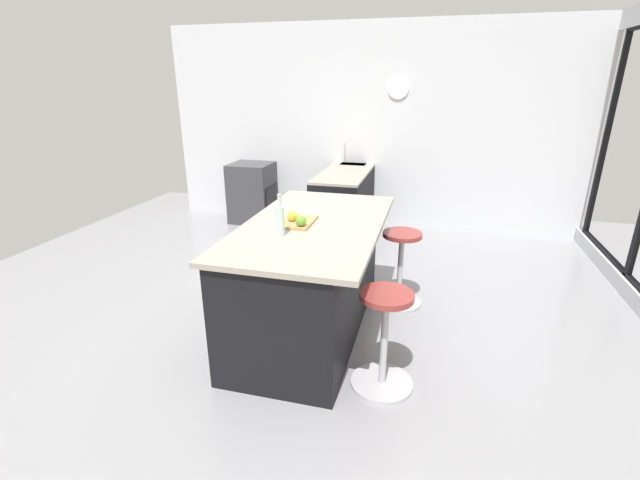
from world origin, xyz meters
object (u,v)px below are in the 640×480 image
(oven_range, at_px, (253,192))
(cutting_board, at_px, (298,222))
(apple_green, at_px, (301,221))
(stool_middle, at_px, (384,343))
(stool_by_window, at_px, (400,271))
(water_bottle, at_px, (280,220))
(apple_yellow, at_px, (292,216))
(kitchen_island, at_px, (309,276))

(oven_range, distance_m, cutting_board, 3.29)
(cutting_board, xyz_separation_m, apple_green, (0.12, 0.06, 0.05))
(stool_middle, distance_m, apple_green, 1.09)
(stool_by_window, xyz_separation_m, water_bottle, (0.99, -0.82, 0.74))
(stool_by_window, height_order, apple_yellow, apple_yellow)
(oven_range, xyz_separation_m, kitchen_island, (2.77, 1.69, 0.05))
(stool_by_window, bearing_deg, kitchen_island, -48.84)
(oven_range, height_order, stool_middle, oven_range)
(stool_by_window, bearing_deg, oven_range, -131.68)
(water_bottle, bearing_deg, stool_by_window, 140.23)
(stool_middle, height_order, cutting_board, cutting_board)
(oven_range, xyz_separation_m, stool_by_window, (2.14, 2.41, -0.10))
(cutting_board, distance_m, water_bottle, 0.34)
(cutting_board, height_order, apple_yellow, apple_yellow)
(stool_middle, bearing_deg, oven_range, -144.65)
(stool_by_window, height_order, stool_middle, same)
(kitchen_island, bearing_deg, stool_by_window, 131.16)
(oven_range, relative_size, apple_green, 10.29)
(stool_by_window, relative_size, stool_middle, 1.00)
(oven_range, distance_m, stool_middle, 4.16)
(cutting_board, bearing_deg, stool_middle, 53.57)
(stool_middle, xyz_separation_m, apple_green, (-0.46, -0.72, 0.68))
(apple_green, bearing_deg, stool_by_window, 137.59)
(stool_middle, xyz_separation_m, cutting_board, (-0.58, -0.78, 0.63))
(oven_range, height_order, apple_green, apple_green)
(kitchen_island, bearing_deg, water_bottle, -16.42)
(water_bottle, bearing_deg, stool_middle, 72.26)
(oven_range, bearing_deg, apple_yellow, 29.14)
(kitchen_island, distance_m, stool_by_window, 0.96)
(kitchen_island, distance_m, apple_yellow, 0.55)
(kitchen_island, relative_size, cutting_board, 5.50)
(apple_yellow, bearing_deg, water_bottle, 1.67)
(apple_yellow, bearing_deg, stool_middle, 55.79)
(stool_by_window, distance_m, cutting_board, 1.21)
(apple_yellow, bearing_deg, apple_green, 44.52)
(apple_green, bearing_deg, oven_range, -150.18)
(oven_range, relative_size, stool_by_window, 1.21)
(cutting_board, bearing_deg, apple_yellow, -71.30)
(stool_middle, bearing_deg, apple_green, -122.23)
(stool_by_window, distance_m, apple_green, 1.27)
(cutting_board, bearing_deg, water_bottle, -6.49)
(apple_yellow, xyz_separation_m, apple_green, (0.11, 0.11, 0.00))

